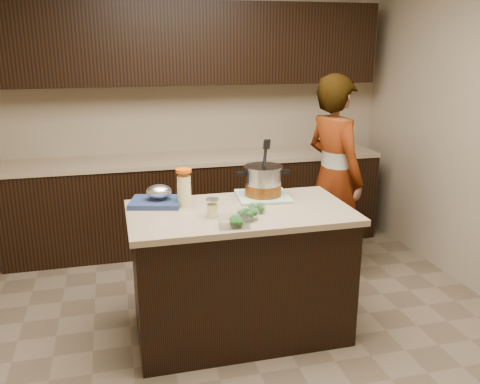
{
  "coord_description": "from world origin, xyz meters",
  "views": [
    {
      "loc": [
        -0.78,
        -3.06,
        1.94
      ],
      "look_at": [
        0.0,
        0.0,
        1.02
      ],
      "focal_mm": 38.0,
      "sensor_mm": 36.0,
      "label": 1
    }
  ],
  "objects_px": {
    "stock_pot": "(263,183)",
    "island": "(240,272)",
    "lemonade_pitcher": "(184,189)",
    "person": "(334,177)"
  },
  "relations": [
    {
      "from": "stock_pot",
      "to": "person",
      "type": "distance_m",
      "value": 0.98
    },
    {
      "from": "island",
      "to": "lemonade_pitcher",
      "type": "height_order",
      "value": "lemonade_pitcher"
    },
    {
      "from": "lemonade_pitcher",
      "to": "person",
      "type": "xyz_separation_m",
      "value": [
        1.36,
        0.61,
        -0.16
      ]
    },
    {
      "from": "island",
      "to": "stock_pot",
      "type": "distance_m",
      "value": 0.64
    },
    {
      "from": "person",
      "to": "lemonade_pitcher",
      "type": "bearing_deg",
      "value": 98.24
    },
    {
      "from": "lemonade_pitcher",
      "to": "person",
      "type": "bearing_deg",
      "value": 24.11
    },
    {
      "from": "stock_pot",
      "to": "island",
      "type": "bearing_deg",
      "value": -132.46
    },
    {
      "from": "lemonade_pitcher",
      "to": "person",
      "type": "distance_m",
      "value": 1.5
    },
    {
      "from": "stock_pot",
      "to": "lemonade_pitcher",
      "type": "distance_m",
      "value": 0.57
    },
    {
      "from": "person",
      "to": "stock_pot",
      "type": "bearing_deg",
      "value": 108.88
    }
  ]
}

